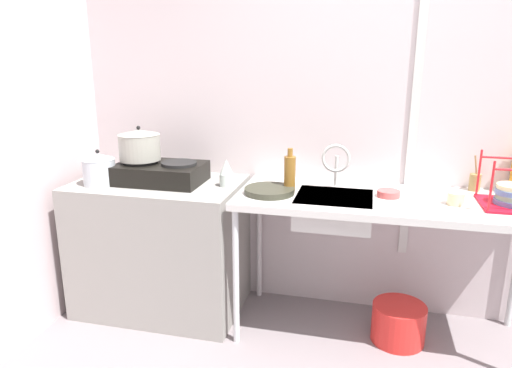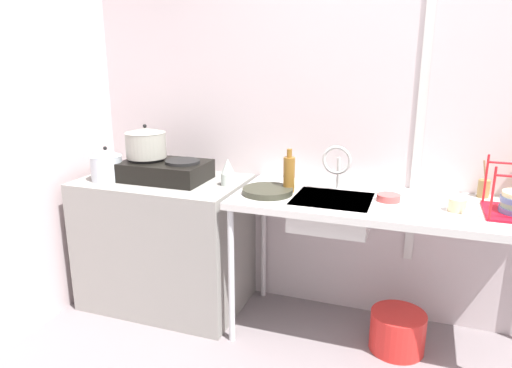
{
  "view_description": "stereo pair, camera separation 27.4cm",
  "coord_description": "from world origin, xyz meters",
  "px_view_note": "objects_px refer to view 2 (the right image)",
  "views": [
    {
      "loc": [
        -0.25,
        -1.35,
        1.61
      ],
      "look_at": [
        -0.88,
        1.21,
        0.88
      ],
      "focal_mm": 32.73,
      "sensor_mm": 36.0,
      "label": 1
    },
    {
      "loc": [
        0.02,
        -1.28,
        1.61
      ],
      "look_at": [
        -0.88,
        1.21,
        0.88
      ],
      "focal_mm": 32.73,
      "sensor_mm": 36.0,
      "label": 2
    }
  ],
  "objects_px": {
    "faucet": "(337,162)",
    "bucket_on_floor": "(397,331)",
    "sink_basin": "(332,212)",
    "frying_pan": "(268,191)",
    "cup_by_rack": "(457,205)",
    "stove": "(165,170)",
    "utensil_jar": "(484,188)",
    "pot_on_left_burner": "(146,143)",
    "bottle_by_sink": "(289,174)",
    "small_bowl_on_drainboard": "(389,198)",
    "percolator": "(228,172)",
    "pot_beside_stove": "(106,165)"
  },
  "relations": [
    {
      "from": "pot_on_left_burner",
      "to": "utensil_jar",
      "type": "distance_m",
      "value": 2.0
    },
    {
      "from": "stove",
      "to": "frying_pan",
      "type": "distance_m",
      "value": 0.71
    },
    {
      "from": "sink_basin",
      "to": "faucet",
      "type": "bearing_deg",
      "value": 94.0
    },
    {
      "from": "sink_basin",
      "to": "cup_by_rack",
      "type": "bearing_deg",
      "value": -0.4
    },
    {
      "from": "pot_on_left_burner",
      "to": "sink_basin",
      "type": "xyz_separation_m",
      "value": [
        1.2,
        -0.04,
        -0.31
      ]
    },
    {
      "from": "stove",
      "to": "sink_basin",
      "type": "relative_size",
      "value": 1.27
    },
    {
      "from": "pot_on_left_burner",
      "to": "bottle_by_sink",
      "type": "bearing_deg",
      "value": 0.35
    },
    {
      "from": "pot_beside_stove",
      "to": "small_bowl_on_drainboard",
      "type": "xyz_separation_m",
      "value": [
        1.7,
        0.16,
        -0.08
      ]
    },
    {
      "from": "frying_pan",
      "to": "utensil_jar",
      "type": "relative_size",
      "value": 1.38
    },
    {
      "from": "utensil_jar",
      "to": "faucet",
      "type": "bearing_deg",
      "value": -168.97
    },
    {
      "from": "cup_by_rack",
      "to": "small_bowl_on_drainboard",
      "type": "xyz_separation_m",
      "value": [
        -0.34,
        0.07,
        -0.02
      ]
    },
    {
      "from": "pot_beside_stove",
      "to": "cup_by_rack",
      "type": "xyz_separation_m",
      "value": [
        2.04,
        0.09,
        -0.06
      ]
    },
    {
      "from": "cup_by_rack",
      "to": "bottle_by_sink",
      "type": "xyz_separation_m",
      "value": [
        -0.89,
        0.05,
        0.07
      ]
    },
    {
      "from": "percolator",
      "to": "bottle_by_sink",
      "type": "distance_m",
      "value": 0.39
    },
    {
      "from": "percolator",
      "to": "small_bowl_on_drainboard",
      "type": "distance_m",
      "value": 0.94
    },
    {
      "from": "pot_beside_stove",
      "to": "sink_basin",
      "type": "distance_m",
      "value": 1.42
    },
    {
      "from": "faucet",
      "to": "bucket_on_floor",
      "type": "height_order",
      "value": "faucet"
    },
    {
      "from": "sink_basin",
      "to": "bottle_by_sink",
      "type": "relative_size",
      "value": 1.67
    },
    {
      "from": "faucet",
      "to": "bucket_on_floor",
      "type": "relative_size",
      "value": 0.88
    },
    {
      "from": "frying_pan",
      "to": "small_bowl_on_drainboard",
      "type": "distance_m",
      "value": 0.66
    },
    {
      "from": "faucet",
      "to": "percolator",
      "type": "bearing_deg",
      "value": -171.24
    },
    {
      "from": "faucet",
      "to": "frying_pan",
      "type": "xyz_separation_m",
      "value": [
        -0.35,
        -0.19,
        -0.16
      ]
    },
    {
      "from": "percolator",
      "to": "utensil_jar",
      "type": "relative_size",
      "value": 0.79
    },
    {
      "from": "stove",
      "to": "faucet",
      "type": "xyz_separation_m",
      "value": [
        1.06,
        0.12,
        0.11
      ]
    },
    {
      "from": "frying_pan",
      "to": "bottle_by_sink",
      "type": "bearing_deg",
      "value": 38.21
    },
    {
      "from": "frying_pan",
      "to": "bucket_on_floor",
      "type": "relative_size",
      "value": 0.94
    },
    {
      "from": "pot_beside_stove",
      "to": "bucket_on_floor",
      "type": "relative_size",
      "value": 0.71
    },
    {
      "from": "stove",
      "to": "cup_by_rack",
      "type": "relative_size",
      "value": 6.04
    },
    {
      "from": "pot_beside_stove",
      "to": "sink_basin",
      "type": "height_order",
      "value": "pot_beside_stove"
    },
    {
      "from": "bottle_by_sink",
      "to": "frying_pan",
      "type": "bearing_deg",
      "value": -141.79
    },
    {
      "from": "frying_pan",
      "to": "cup_by_rack",
      "type": "height_order",
      "value": "cup_by_rack"
    },
    {
      "from": "percolator",
      "to": "utensil_jar",
      "type": "bearing_deg",
      "value": 10.03
    },
    {
      "from": "faucet",
      "to": "sink_basin",
      "type": "bearing_deg",
      "value": -86.0
    },
    {
      "from": "faucet",
      "to": "cup_by_rack",
      "type": "bearing_deg",
      "value": -13.95
    },
    {
      "from": "sink_basin",
      "to": "small_bowl_on_drainboard",
      "type": "bearing_deg",
      "value": 11.84
    },
    {
      "from": "faucet",
      "to": "cup_by_rack",
      "type": "relative_size",
      "value": 3.04
    },
    {
      "from": "stove",
      "to": "pot_on_left_burner",
      "type": "distance_m",
      "value": 0.21
    },
    {
      "from": "sink_basin",
      "to": "cup_by_rack",
      "type": "distance_m",
      "value": 0.64
    },
    {
      "from": "pot_on_left_burner",
      "to": "bucket_on_floor",
      "type": "relative_size",
      "value": 0.84
    },
    {
      "from": "frying_pan",
      "to": "faucet",
      "type": "bearing_deg",
      "value": 28.32
    },
    {
      "from": "pot_on_left_burner",
      "to": "percolator",
      "type": "height_order",
      "value": "pot_on_left_burner"
    },
    {
      "from": "sink_basin",
      "to": "frying_pan",
      "type": "relative_size",
      "value": 1.46
    },
    {
      "from": "stove",
      "to": "faucet",
      "type": "height_order",
      "value": "faucet"
    },
    {
      "from": "frying_pan",
      "to": "bucket_on_floor",
      "type": "distance_m",
      "value": 1.08
    },
    {
      "from": "sink_basin",
      "to": "bucket_on_floor",
      "type": "relative_size",
      "value": 1.38
    },
    {
      "from": "stove",
      "to": "sink_basin",
      "type": "height_order",
      "value": "stove"
    },
    {
      "from": "cup_by_rack",
      "to": "utensil_jar",
      "type": "height_order",
      "value": "utensil_jar"
    },
    {
      "from": "sink_basin",
      "to": "bottle_by_sink",
      "type": "xyz_separation_m",
      "value": [
        -0.26,
        0.04,
        0.19
      ]
    },
    {
      "from": "utensil_jar",
      "to": "bucket_on_floor",
      "type": "height_order",
      "value": "utensil_jar"
    },
    {
      "from": "small_bowl_on_drainboard",
      "to": "bucket_on_floor",
      "type": "distance_m",
      "value": 0.77
    }
  ]
}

